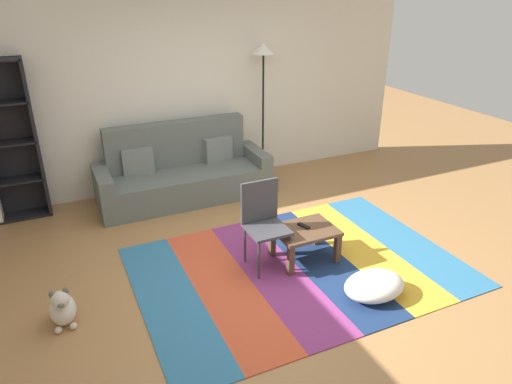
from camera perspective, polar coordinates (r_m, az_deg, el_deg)
name	(u,v)px	position (r m, az deg, el deg)	size (l,w,h in m)	color
ground_plane	(267,266)	(4.93, 1.30, -9.04)	(14.00, 14.00, 0.00)	#9E7042
back_wall	(186,89)	(6.64, -8.53, 12.30)	(6.80, 0.10, 2.70)	silver
rug	(298,267)	(4.93, 5.10, -9.08)	(3.26, 2.27, 0.01)	teal
couch	(183,174)	(6.38, -8.90, 2.21)	(2.26, 0.80, 1.00)	#59605B
coffee_table	(305,235)	(4.92, 5.97, -5.17)	(0.63, 0.49, 0.36)	#513826
pouf	(374,286)	(4.58, 14.19, -10.98)	(0.60, 0.43, 0.22)	white
dog	(62,308)	(4.45, -22.50, -12.91)	(0.22, 0.35, 0.40)	beige
standing_lamp	(263,67)	(6.67, 0.90, 14.94)	(0.32, 0.32, 1.94)	black
tv_remote	(304,226)	(4.92, 5.82, -4.12)	(0.04, 0.15, 0.02)	black
folding_chair	(263,217)	(4.72, 0.90, -3.10)	(0.40, 0.40, 0.90)	#38383D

